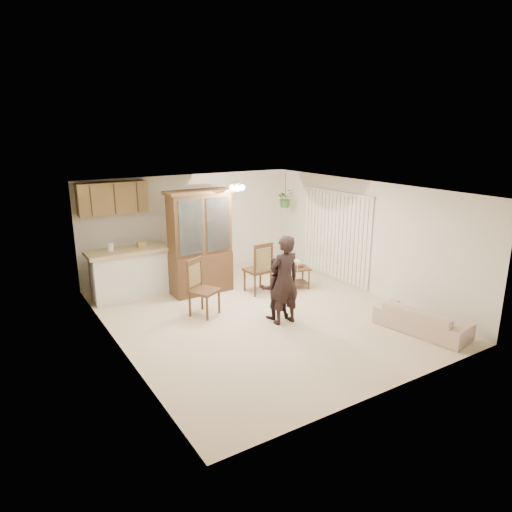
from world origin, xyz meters
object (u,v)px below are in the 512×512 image
side_table (299,277)px  china_hutch (200,243)px  chair_bar (204,300)px  chair_hutch_left (161,272)px  child (275,285)px  chair_hutch_right (258,278)px  sofa (423,313)px  adult (284,278)px

side_table → china_hutch: bearing=155.4°
chair_bar → chair_hutch_left: bearing=61.4°
child → china_hutch: 2.20m
china_hutch → chair_bar: (-0.52, -1.22, -0.82)m
china_hutch → chair_hutch_right: china_hutch is taller
china_hutch → chair_hutch_right: bearing=-33.1°
sofa → chair_bar: bearing=36.8°
child → side_table: bearing=-124.5°
adult → side_table: adult is taller
sofa → child: (-1.91, 1.95, 0.31)m
adult → side_table: (1.45, 1.44, -0.65)m
chair_hutch_left → chair_hutch_right: bearing=-34.3°
child → chair_hutch_left: 3.43m
child → chair_bar: child is taller
china_hutch → chair_hutch_right: (1.07, -0.68, -0.81)m
chair_hutch_left → chair_hutch_right: 2.43m
adult → chair_hutch_right: bearing=-104.7°
sofa → child: bearing=34.2°
sofa → side_table: 3.13m
chair_bar → chair_hutch_left: (-0.01, 2.37, -0.06)m
child → chair_bar: 1.43m
adult → sofa: bearing=140.0°
sofa → chair_hutch_left: size_ratio=2.06×
china_hutch → chair_hutch_left: bearing=114.1°
china_hutch → chair_bar: 1.56m
side_table → chair_hutch_right: bearing=165.3°
sofa → side_table: sofa is taller
side_table → chair_hutch_left: chair_hutch_left is taller
sofa → adult: (-1.90, 1.65, 0.53)m
adult → side_table: bearing=-134.0°
child → chair_hutch_left: (-1.11, 3.22, -0.42)m
china_hutch → side_table: (2.04, -0.93, -0.88)m
adult → chair_hutch_left: 3.75m
adult → chair_bar: adult is taller
chair_hutch_right → child: bearing=69.3°
sofa → china_hutch: bearing=21.5°
child → chair_hutch_right: child is taller
china_hutch → chair_hutch_left: size_ratio=2.54×
sofa → chair_hutch_right: (-1.42, 3.34, -0.03)m
adult → china_hutch: china_hutch is taller
adult → china_hutch: 2.46m
side_table → chair_hutch_left: size_ratio=0.60×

